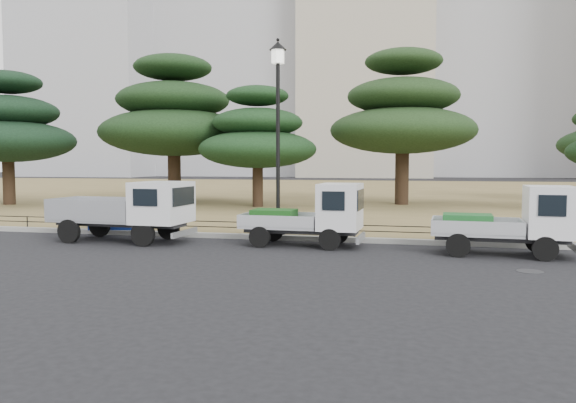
% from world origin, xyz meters
% --- Properties ---
extents(ground, '(220.00, 220.00, 0.00)m').
position_xyz_m(ground, '(0.00, 0.00, 0.00)').
color(ground, black).
extents(lawn, '(120.00, 56.00, 0.15)m').
position_xyz_m(lawn, '(0.00, 30.60, 0.07)').
color(lawn, olive).
rests_on(lawn, ground).
extents(curb, '(120.00, 0.25, 0.16)m').
position_xyz_m(curb, '(0.00, 2.60, 0.08)').
color(curb, gray).
rests_on(curb, ground).
extents(truck_large, '(4.45, 1.92, 1.92)m').
position_xyz_m(truck_large, '(-4.98, 1.12, 1.06)').
color(truck_large, black).
rests_on(truck_large, ground).
extents(truck_kei_front, '(3.61, 1.65, 1.89)m').
position_xyz_m(truck_kei_front, '(0.83, 1.54, 0.94)').
color(truck_kei_front, black).
rests_on(truck_kei_front, ground).
extents(truck_kei_rear, '(3.69, 1.75, 1.89)m').
position_xyz_m(truck_kei_rear, '(6.45, 1.10, 0.94)').
color(truck_kei_rear, black).
rests_on(truck_kei_rear, ground).
extents(street_lamp, '(0.56, 0.56, 6.26)m').
position_xyz_m(street_lamp, '(-0.55, 2.90, 4.38)').
color(street_lamp, black).
rests_on(street_lamp, lawn).
extents(pipe_fence, '(38.00, 0.04, 0.40)m').
position_xyz_m(pipe_fence, '(0.00, 2.75, 0.44)').
color(pipe_fence, black).
rests_on(pipe_fence, lawn).
extents(tarp_pile, '(1.84, 1.50, 1.09)m').
position_xyz_m(tarp_pile, '(-6.56, 3.09, 0.58)').
color(tarp_pile, navy).
rests_on(tarp_pile, lawn).
extents(manhole, '(0.60, 0.60, 0.01)m').
position_xyz_m(manhole, '(6.50, -1.20, 0.01)').
color(manhole, '#2D2D30').
rests_on(manhole, ground).
extents(pine_west_far, '(7.36, 7.36, 7.43)m').
position_xyz_m(pine_west_far, '(-18.52, 12.11, 4.44)').
color(pine_west_far, black).
rests_on(pine_west_far, lawn).
extents(pine_west_near, '(8.59, 8.59, 8.59)m').
position_xyz_m(pine_west_near, '(-10.11, 15.68, 5.10)').
color(pine_west_near, black).
rests_on(pine_west_near, lawn).
extents(pine_center_left, '(6.30, 6.30, 6.40)m').
position_xyz_m(pine_center_left, '(-4.45, 13.81, 3.85)').
color(pine_center_left, black).
rests_on(pine_center_left, lawn).
extents(pine_center_right, '(8.13, 8.13, 8.63)m').
position_xyz_m(pine_center_right, '(2.99, 17.21, 5.15)').
color(pine_center_right, black).
rests_on(pine_center_right, lawn).
extents(tower_far_west, '(24.00, 20.00, 65.00)m').
position_xyz_m(tower_far_west, '(-55.00, 80.00, 32.50)').
color(tower_far_west, '#A0A0A5').
rests_on(tower_far_west, ground).
extents(tower_center_left, '(22.00, 20.00, 55.00)m').
position_xyz_m(tower_center_left, '(-5.00, 85.00, 27.50)').
color(tower_center_left, '#AAA08C').
rests_on(tower_center_left, ground).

